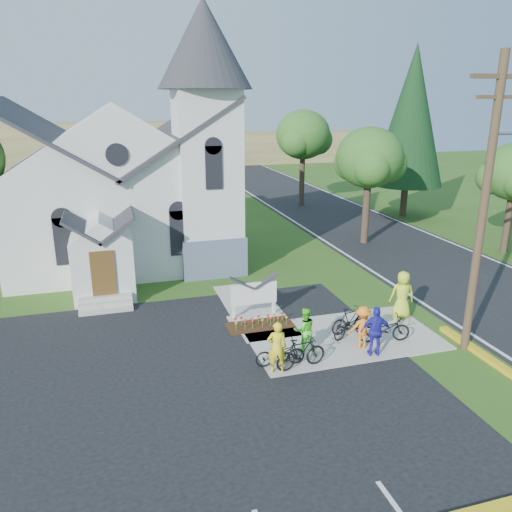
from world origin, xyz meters
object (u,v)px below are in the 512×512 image
object	(u,v)px
church_sign	(254,294)
bike_1	(301,353)
bike_0	(280,353)
cyclist_1	(304,330)
bike_4	(384,329)
cyclist_2	(376,331)
cyclist_0	(277,347)
cyclist_3	(362,327)
cyclist_4	(402,295)
bike_2	(350,325)
utility_pole	(486,200)
bike_3	(350,320)

from	to	relation	value
church_sign	bike_1	xyz separation A→B (m)	(0.33, -4.40, -0.43)
church_sign	bike_0	xyz separation A→B (m)	(-0.26, -4.04, -0.54)
cyclist_1	bike_4	bearing A→B (deg)	177.60
cyclist_2	cyclist_0	bearing A→B (deg)	17.05
cyclist_1	bike_1	xyz separation A→B (m)	(-0.54, -1.08, -0.27)
bike_1	bike_4	world-z (taller)	bike_1
church_sign	cyclist_2	size ratio (longest dim) A/B	1.23
cyclist_1	bike_0	bearing A→B (deg)	32.88
cyclist_3	cyclist_4	distance (m)	3.34
church_sign	bike_2	size ratio (longest dim) A/B	1.30
cyclist_4	bike_4	bearing A→B (deg)	60.94
utility_pole	bike_1	world-z (taller)	utility_pole
bike_2	bike_4	distance (m)	1.24
cyclist_0	cyclist_2	xyz separation A→B (m)	(3.61, 0.11, 0.02)
bike_2	bike_4	world-z (taller)	bike_4
cyclist_3	cyclist_1	bearing A→B (deg)	1.85
bike_3	bike_4	size ratio (longest dim) A/B	0.89
utility_pole	cyclist_1	xyz separation A→B (m)	(-5.69, 1.38, -4.54)
church_sign	bike_3	distance (m)	3.98
bike_1	cyclist_3	distance (m)	2.74
cyclist_2	bike_0	bearing A→B (deg)	11.07
bike_1	bike_4	bearing A→B (deg)	-83.42
utility_pole	cyclist_0	bearing A→B (deg)	177.57
cyclist_0	cyclist_4	bearing A→B (deg)	-146.32
cyclist_2	cyclist_3	world-z (taller)	cyclist_2
cyclist_3	bike_3	distance (m)	1.22
cyclist_0	cyclist_4	size ratio (longest dim) A/B	0.90
cyclist_1	cyclist_4	world-z (taller)	cyclist_4
bike_3	cyclist_1	bearing A→B (deg)	99.85
cyclist_1	cyclist_3	size ratio (longest dim) A/B	1.04
utility_pole	cyclist_3	world-z (taller)	utility_pole
cyclist_0	bike_1	size ratio (longest dim) A/B	0.97
bike_0	cyclist_1	size ratio (longest dim) A/B	1.04
bike_1	bike_2	size ratio (longest dim) A/B	1.07
cyclist_2	bike_3	bearing A→B (deg)	-73.95
church_sign	cyclist_4	world-z (taller)	cyclist_4
cyclist_0	bike_0	distance (m)	0.62
bike_2	cyclist_3	xyz separation A→B (m)	(0.01, -0.88, 0.33)
cyclist_3	bike_3	world-z (taller)	cyclist_3
cyclist_1	bike_4	xyz separation A→B (m)	(3.07, -0.16, -0.31)
cyclist_2	bike_2	xyz separation A→B (m)	(-0.17, 1.53, -0.45)
cyclist_1	cyclist_2	distance (m)	2.44
cyclist_1	bike_2	xyz separation A→B (m)	(2.06, 0.56, -0.37)
bike_1	cyclist_4	world-z (taller)	cyclist_4
cyclist_3	bike_4	distance (m)	1.04
utility_pole	bike_2	bearing A→B (deg)	151.82
bike_3	bike_2	bearing A→B (deg)	141.64
church_sign	bike_4	xyz separation A→B (m)	(3.94, -3.49, -0.47)
cyclist_4	cyclist_2	bearing A→B (deg)	60.93
cyclist_0	utility_pole	bearing A→B (deg)	-171.72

